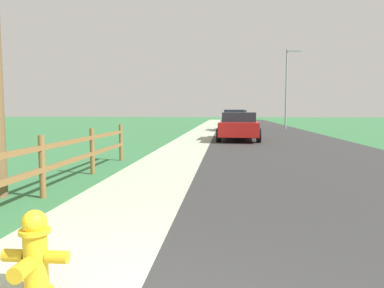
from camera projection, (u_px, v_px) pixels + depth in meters
ground_plane at (216, 132)px, 26.95m from camera, size 120.00×120.00×0.00m
road_asphalt at (261, 130)px, 28.61m from camera, size 7.00×66.00×0.01m
curb_concrete at (179, 130)px, 29.20m from camera, size 6.00×66.00×0.01m
grass_verge at (160, 130)px, 29.34m from camera, size 5.00×66.00×0.00m
fire_hydrant at (34, 254)px, 3.08m from camera, size 0.57×0.46×0.74m
rail_fence at (42, 162)px, 6.48m from camera, size 0.11×9.95×1.14m
parked_suv_red at (239, 126)px, 19.50m from camera, size 2.33×5.05×1.47m
parked_car_blue at (235, 120)px, 28.88m from camera, size 2.20×4.60×1.63m
parked_car_beige at (239, 117)px, 39.13m from camera, size 2.23×4.93×1.60m
street_lamp at (288, 82)px, 30.63m from camera, size 1.17×0.20×6.66m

